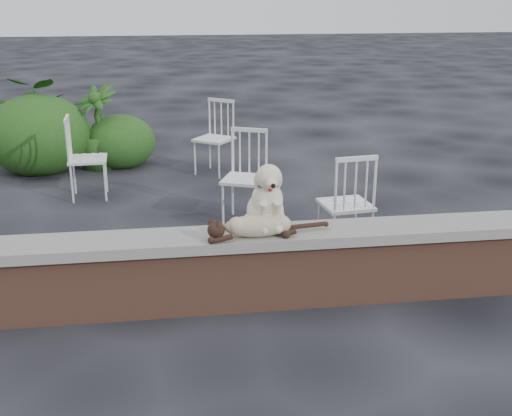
{
  "coord_description": "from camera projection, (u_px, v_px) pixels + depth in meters",
  "views": [
    {
      "loc": [
        -0.04,
        -4.39,
        2.28
      ],
      "look_at": [
        0.62,
        0.2,
        0.7
      ],
      "focal_mm": 45.28,
      "sensor_mm": 36.0,
      "label": 1
    }
  ],
  "objects": [
    {
      "name": "chair_c",
      "position": [
        346.0,
        203.0,
        5.75
      ],
      "size": [
        0.62,
        0.62,
        0.94
      ],
      "primitive_type": null,
      "rotation": [
        0.0,
        0.0,
        3.26
      ],
      "color": "white",
      "rests_on": "ground"
    },
    {
      "name": "chair_e",
      "position": [
        88.0,
        158.0,
        7.28
      ],
      "size": [
        0.59,
        0.59,
        0.94
      ],
      "primitive_type": null,
      "rotation": [
        0.0,
        0.0,
        1.62
      ],
      "color": "white",
      "rests_on": "ground"
    },
    {
      "name": "chair_b",
      "position": [
        214.0,
        138.0,
        8.25
      ],
      "size": [
        0.78,
        0.78,
        0.94
      ],
      "primitive_type": null,
      "rotation": [
        0.0,
        0.0,
        -0.64
      ],
      "color": "white",
      "rests_on": "ground"
    },
    {
      "name": "dog",
      "position": [
        265.0,
        195.0,
        4.73
      ],
      "size": [
        0.38,
        0.48,
        0.53
      ],
      "primitive_type": null,
      "rotation": [
        0.0,
        0.0,
        0.06
      ],
      "color": "beige",
      "rests_on": "capstone"
    },
    {
      "name": "potted_plant_a",
      "position": [
        30.0,
        120.0,
        8.66
      ],
      "size": [
        1.16,
        1.02,
        1.21
      ],
      "primitive_type": "imported",
      "rotation": [
        0.0,
        0.0,
        -0.07
      ],
      "color": "#244513",
      "rests_on": "ground"
    },
    {
      "name": "brick_wall",
      "position": [
        177.0,
        278.0,
        4.77
      ],
      "size": [
        6.0,
        0.3,
        0.5
      ],
      "primitive_type": "cube",
      "color": "brown",
      "rests_on": "ground"
    },
    {
      "name": "ground",
      "position": [
        179.0,
        308.0,
        4.85
      ],
      "size": [
        60.0,
        60.0,
        0.0
      ],
      "primitive_type": "plane",
      "color": "black",
      "rests_on": "ground"
    },
    {
      "name": "potted_plant_b",
      "position": [
        97.0,
        127.0,
        8.47
      ],
      "size": [
        0.87,
        0.87,
        1.1
      ],
      "primitive_type": "imported",
      "rotation": [
        0.0,
        0.0,
        -0.76
      ],
      "color": "#244513",
      "rests_on": "ground"
    },
    {
      "name": "cat",
      "position": [
        257.0,
        224.0,
        4.64
      ],
      "size": [
        1.1,
        0.32,
        0.18
      ],
      "primitive_type": null,
      "rotation": [
        0.0,
        0.0,
        0.06
      ],
      "color": "tan",
      "rests_on": "capstone"
    },
    {
      "name": "chair_d",
      "position": [
        245.0,
        178.0,
        6.51
      ],
      "size": [
        0.73,
        0.73,
        0.94
      ],
      "primitive_type": null,
      "rotation": [
        0.0,
        0.0,
        -0.38
      ],
      "color": "white",
      "rests_on": "ground"
    },
    {
      "name": "capstone",
      "position": [
        176.0,
        242.0,
        4.68
      ],
      "size": [
        6.2,
        0.4,
        0.08
      ],
      "primitive_type": "cube",
      "color": "slate",
      "rests_on": "brick_wall"
    }
  ]
}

